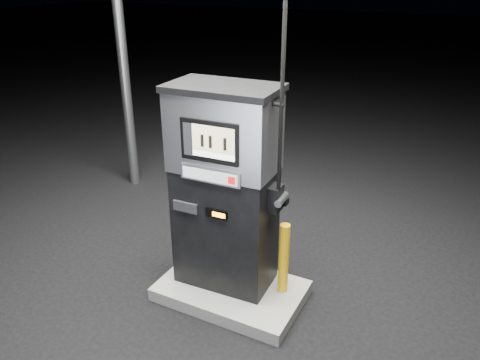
% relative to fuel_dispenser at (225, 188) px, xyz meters
% --- Properties ---
extents(ground, '(80.00, 80.00, 0.00)m').
position_rel_fuel_dispenser_xyz_m(ground, '(0.11, -0.10, -1.31)').
color(ground, black).
rests_on(ground, ground).
extents(pump_island, '(1.60, 1.00, 0.15)m').
position_rel_fuel_dispenser_xyz_m(pump_island, '(0.11, -0.10, -1.24)').
color(pump_island, gray).
rests_on(pump_island, ground).
extents(fuel_dispenser, '(1.26, 0.72, 4.69)m').
position_rel_fuel_dispenser_xyz_m(fuel_dispenser, '(0.00, 0.00, 0.00)').
color(fuel_dispenser, black).
rests_on(fuel_dispenser, pump_island).
extents(bollard_left, '(0.13, 0.13, 0.80)m').
position_rel_fuel_dispenser_xyz_m(bollard_left, '(-0.44, -0.19, -0.76)').
color(bollard_left, yellow).
rests_on(bollard_left, pump_island).
extents(bollard_right, '(0.15, 0.15, 0.84)m').
position_rel_fuel_dispenser_xyz_m(bollard_right, '(0.66, 0.09, -0.74)').
color(bollard_right, yellow).
rests_on(bollard_right, pump_island).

